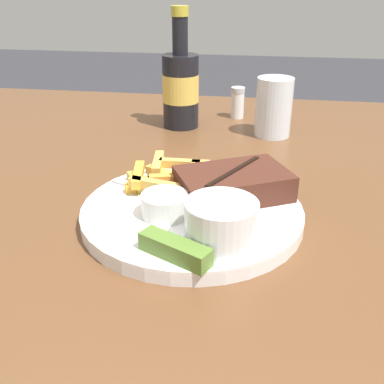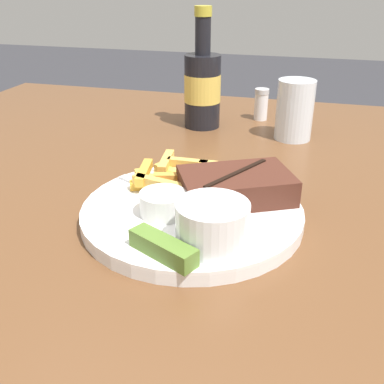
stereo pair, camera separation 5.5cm
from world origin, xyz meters
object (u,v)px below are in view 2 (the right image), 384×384
at_px(dinner_plate, 192,213).
at_px(pickle_spear, 159,247).
at_px(steak_portion, 236,186).
at_px(salt_shaker, 261,104).
at_px(coleslaw_cup, 212,222).
at_px(drinking_glass, 295,110).
at_px(dipping_sauce_cup, 163,202).
at_px(beer_bottle, 202,86).
at_px(fork_utensil, 152,189).

xyz_separation_m(dinner_plate, pickle_spear, (-0.00, -0.11, 0.02)).
bearing_deg(steak_portion, dinner_plate, -141.73).
bearing_deg(pickle_spear, dinner_plate, 87.75).
height_order(steak_portion, salt_shaker, salt_shaker).
relative_size(coleslaw_cup, drinking_glass, 0.72).
relative_size(steak_portion, drinking_glass, 1.51).
relative_size(steak_portion, salt_shaker, 2.53).
height_order(dipping_sauce_cup, pickle_spear, dipping_sauce_cup).
xyz_separation_m(pickle_spear, salt_shaker, (0.03, 0.56, 0.00)).
bearing_deg(beer_bottle, dinner_plate, -77.79).
height_order(coleslaw_cup, fork_utensil, coleslaw_cup).
relative_size(steak_portion, dipping_sauce_cup, 2.91).
relative_size(dipping_sauce_cup, pickle_spear, 0.69).
height_order(dinner_plate, coleslaw_cup, coleslaw_cup).
xyz_separation_m(dinner_plate, drinking_glass, (0.10, 0.35, 0.05)).
bearing_deg(coleslaw_cup, fork_utensil, 134.77).
relative_size(steak_portion, beer_bottle, 0.72).
bearing_deg(fork_utensil, dipping_sauce_cup, -32.49).
bearing_deg(drinking_glass, pickle_spear, -102.87).
height_order(steak_portion, fork_utensil, steak_portion).
relative_size(fork_utensil, drinking_glass, 1.15).
relative_size(steak_portion, fork_utensil, 1.31).
height_order(beer_bottle, salt_shaker, beer_bottle).
bearing_deg(beer_bottle, salt_shaker, 35.34).
relative_size(pickle_spear, beer_bottle, 0.36).
height_order(fork_utensil, salt_shaker, salt_shaker).
distance_m(dipping_sauce_cup, salt_shaker, 0.48).
height_order(drinking_glass, salt_shaker, drinking_glass).
distance_m(dinner_plate, pickle_spear, 0.11).
relative_size(dipping_sauce_cup, fork_utensil, 0.45).
distance_m(coleslaw_cup, beer_bottle, 0.47).
xyz_separation_m(steak_portion, salt_shaker, (-0.02, 0.41, -0.00)).
height_order(coleslaw_cup, salt_shaker, coleslaw_cup).
relative_size(coleslaw_cup, salt_shaker, 1.21).
height_order(dipping_sauce_cup, fork_utensil, dipping_sauce_cup).
distance_m(coleslaw_cup, dipping_sauce_cup, 0.09).
bearing_deg(steak_portion, dipping_sauce_cup, -139.61).
height_order(dipping_sauce_cup, salt_shaker, salt_shaker).
relative_size(coleslaw_cup, pickle_spear, 0.96).
bearing_deg(dinner_plate, fork_utensil, 154.05).
relative_size(dipping_sauce_cup, salt_shaker, 0.87).
distance_m(steak_portion, fork_utensil, 0.11).
relative_size(pickle_spear, drinking_glass, 0.75).
bearing_deg(dipping_sauce_cup, drinking_glass, 70.94).
bearing_deg(salt_shaker, dipping_sauce_cup, -96.62).
bearing_deg(fork_utensil, pickle_spear, -41.42).
distance_m(dinner_plate, drinking_glass, 0.36).
relative_size(dipping_sauce_cup, beer_bottle, 0.25).
distance_m(steak_portion, dipping_sauce_cup, 0.10).
relative_size(beer_bottle, salt_shaker, 3.49).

